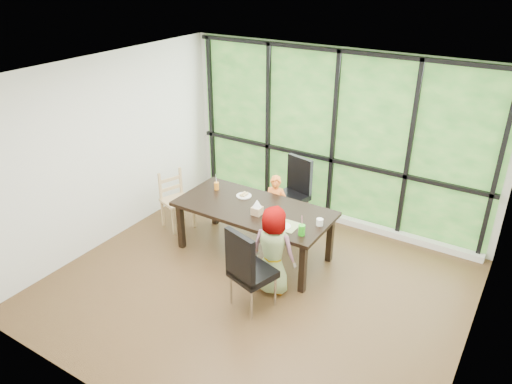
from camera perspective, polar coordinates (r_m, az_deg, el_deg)
ground at (r=6.40m, az=0.07°, el=-11.02°), size 5.00×5.00×0.00m
back_wall at (r=7.54m, az=9.23°, el=6.33°), size 5.00×0.00×5.00m
foliage_backdrop at (r=7.52m, az=9.17°, el=6.29°), size 4.80×0.02×2.65m
window_mullions at (r=7.48m, az=9.04°, el=6.21°), size 4.80×0.06×2.65m
window_sill at (r=7.98m, az=8.28°, el=-2.67°), size 4.80×0.12×0.10m
dining_table at (r=6.83m, az=-0.27°, el=-4.57°), size 2.22×1.16×0.75m
chair_window_leather at (r=7.53m, az=4.13°, el=-0.11°), size 0.55×0.55×1.08m
chair_interior_leather at (r=5.79m, az=-0.36°, el=-8.90°), size 0.57×0.57×1.08m
chair_end_beech at (r=7.57m, az=-9.24°, el=-1.01°), size 0.52×0.53×0.90m
child_toddler at (r=7.23m, az=2.32°, el=-1.70°), size 0.39×0.29×0.97m
child_older at (r=6.02m, az=1.99°, el=-6.85°), size 0.61×0.42×1.17m
placemat at (r=6.24m, az=3.21°, el=-3.84°), size 0.39×0.29×0.01m
plate_far at (r=6.94m, az=-1.43°, el=-0.45°), size 0.22×0.22×0.01m
plate_near at (r=6.19m, az=3.15°, el=-4.03°), size 0.21×0.21×0.01m
orange_cup at (r=7.14m, az=-4.66°, el=0.71°), size 0.07×0.07×0.11m
green_cup at (r=6.01m, az=5.39°, el=-4.47°), size 0.09×0.09×0.14m
white_mug at (r=6.25m, az=7.50°, el=-3.52°), size 0.09×0.09×0.09m
tissue_box at (r=6.44m, az=0.12°, el=-2.21°), size 0.13×0.13×0.11m
crepe_rolls_far at (r=6.93m, az=-1.43°, el=-0.26°), size 0.10×0.12×0.04m
crepe_rolls_near at (r=6.18m, az=3.15°, el=-3.83°), size 0.05×0.12×0.04m
straw_white at (r=7.10m, az=-4.69°, el=1.41°), size 0.01×0.04×0.20m
straw_pink at (r=5.95m, az=5.43°, el=-3.57°), size 0.01×0.04×0.20m
tissue at (r=6.39m, az=0.13°, el=-1.34°), size 0.12×0.12×0.11m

